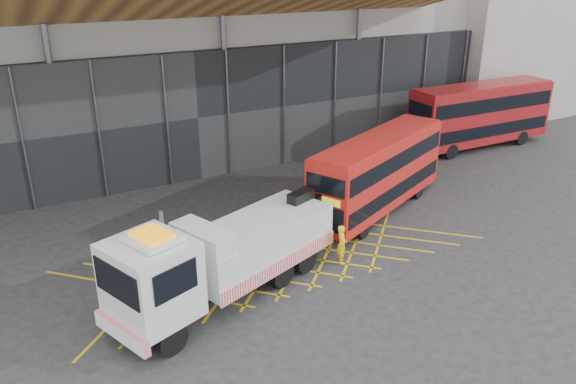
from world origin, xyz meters
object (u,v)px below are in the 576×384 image
worker (342,244)px  bus_towed (378,171)px  bus_second (480,113)px  recovery_truck (221,256)px

worker → bus_towed: bearing=-29.2°
worker → bus_second: bearing=-40.1°
recovery_truck → bus_second: 26.56m
bus_second → worker: size_ratio=6.18×
bus_second → worker: bearing=-151.7°
bus_towed → worker: 6.51m
bus_towed → bus_second: size_ratio=0.91×
bus_towed → worker: bus_towed is taller
recovery_truck → worker: bearing=-18.9°
recovery_truck → bus_second: size_ratio=1.04×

